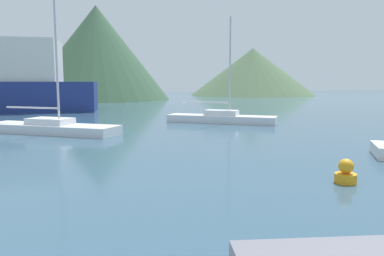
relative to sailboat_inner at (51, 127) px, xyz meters
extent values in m
cube|color=silver|center=(0.00, 0.00, -0.10)|extent=(7.42, 6.55, 0.49)
cube|color=silver|center=(0.00, 0.00, 0.32)|extent=(2.72, 2.58, 0.35)
cylinder|color=#BCBCC1|center=(0.46, -0.37, 3.80)|extent=(0.12, 0.12, 7.30)
cylinder|color=#BCBCC1|center=(-0.93, 0.75, 1.04)|extent=(2.84, 2.33, 0.10)
cube|color=silver|center=(11.21, 1.67, -0.09)|extent=(6.95, 6.10, 0.52)
cube|color=silver|center=(11.21, 1.67, 0.36)|extent=(2.51, 2.35, 0.37)
cylinder|color=#BCBCC1|center=(11.65, 1.31, 3.53)|extent=(0.12, 0.12, 6.70)
cylinder|color=#BCBCC1|center=(10.32, 2.39, 1.07)|extent=(2.71, 2.23, 0.10)
cylinder|color=orange|center=(7.72, -14.03, -0.22)|extent=(0.59, 0.59, 0.27)
sphere|color=orange|center=(7.72, -14.03, 0.12)|extent=(0.41, 0.41, 0.41)
cone|color=#38563D|center=(7.45, 43.47, 7.48)|extent=(24.28, 24.28, 15.67)
cone|color=#4C6647|center=(43.16, 53.90, 5.00)|extent=(28.20, 28.20, 10.69)
camera|label=1|loc=(0.19, -22.05, 2.40)|focal=35.00mm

